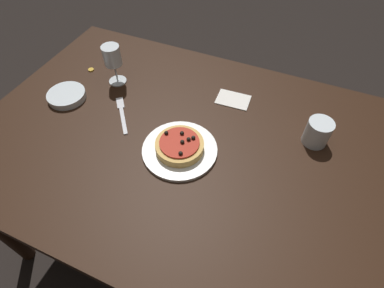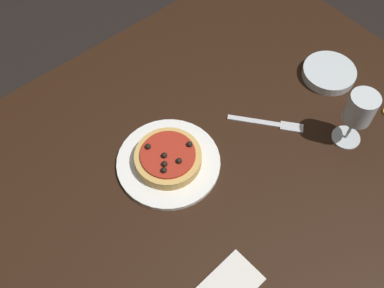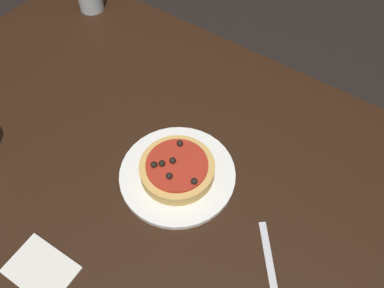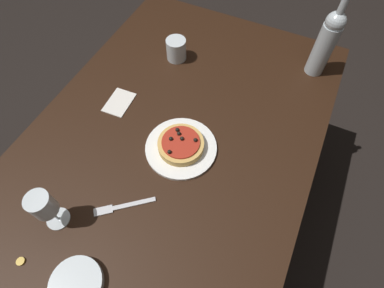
% 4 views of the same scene
% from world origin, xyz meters
% --- Properties ---
extents(ground_plane, '(14.00, 14.00, 0.00)m').
position_xyz_m(ground_plane, '(0.00, 0.00, 0.00)').
color(ground_plane, black).
extents(dining_table, '(1.53, 1.01, 0.74)m').
position_xyz_m(dining_table, '(0.00, 0.00, 0.66)').
color(dining_table, black).
rests_on(dining_table, ground_plane).
extents(dinner_plate, '(0.25, 0.25, 0.01)m').
position_xyz_m(dinner_plate, '(0.02, 0.05, 0.75)').
color(dinner_plate, white).
rests_on(dinner_plate, dining_table).
extents(pizza, '(0.16, 0.16, 0.05)m').
position_xyz_m(pizza, '(0.02, 0.05, 0.77)').
color(pizza, tan).
rests_on(pizza, dinner_plate).
extents(wine_glass, '(0.07, 0.07, 0.16)m').
position_xyz_m(wine_glass, '(0.40, -0.18, 0.86)').
color(wine_glass, silver).
rests_on(wine_glass, dining_table).
extents(water_cup, '(0.08, 0.08, 0.09)m').
position_xyz_m(water_cup, '(-0.39, -0.17, 0.79)').
color(water_cup, silver).
rests_on(water_cup, dining_table).
extents(side_bowl, '(0.15, 0.15, 0.03)m').
position_xyz_m(side_bowl, '(0.53, -0.01, 0.75)').
color(side_bowl, silver).
rests_on(side_bowl, dining_table).
extents(fork, '(0.14, 0.16, 0.00)m').
position_xyz_m(fork, '(0.29, -0.03, 0.74)').
color(fork, silver).
rests_on(fork, dining_table).
extents(paper_napkin, '(0.13, 0.10, 0.00)m').
position_xyz_m(paper_napkin, '(-0.07, -0.26, 0.74)').
color(paper_napkin, silver).
rests_on(paper_napkin, dining_table).
extents(bottle_cap, '(0.02, 0.02, 0.01)m').
position_xyz_m(bottle_cap, '(0.55, -0.20, 0.74)').
color(bottle_cap, gold).
rests_on(bottle_cap, dining_table).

